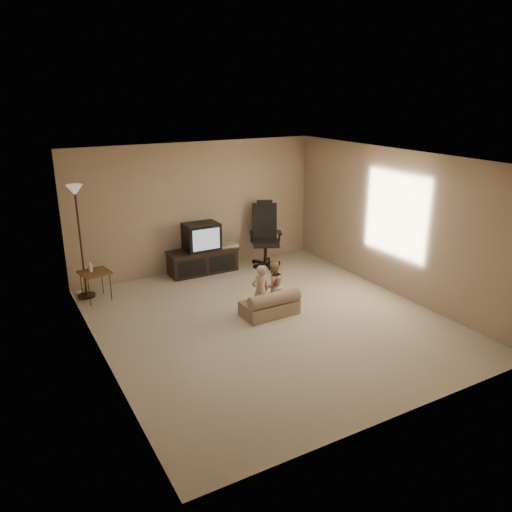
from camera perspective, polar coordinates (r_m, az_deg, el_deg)
The scene contains 9 objects.
floor at distance 7.83m, azimuth 1.47°, elevation -7.39°, with size 5.50×5.50×0.00m, color #BAB094.
room_shell at distance 7.30m, azimuth 1.57°, elevation 3.40°, with size 5.50×5.50×5.50m.
tv_stand at distance 9.74m, azimuth -6.11°, elevation 0.42°, with size 1.39×0.52×0.99m.
office_chair at distance 10.12m, azimuth 1.04°, elevation 1.55°, with size 0.80×0.81×1.31m.
side_table at distance 8.81m, azimuth -18.01°, elevation -1.83°, with size 0.52×0.52×0.69m.
floor_lamp at distance 8.75m, azimuth -19.71°, elevation 4.26°, with size 0.30×0.30×1.96m.
child_sofa at distance 7.93m, azimuth 1.69°, elevation -5.64°, with size 0.89×0.51×0.43m.
toddler_left at distance 7.83m, azimuth 0.51°, elevation -3.98°, with size 0.31×0.23×0.85m, color tan.
toddler_right at distance 8.07m, azimuth 1.95°, elevation -3.38°, with size 0.40×0.22×0.82m, color tan.
Camera 1 is at (-3.61, -6.05, 3.42)m, focal length 35.00 mm.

